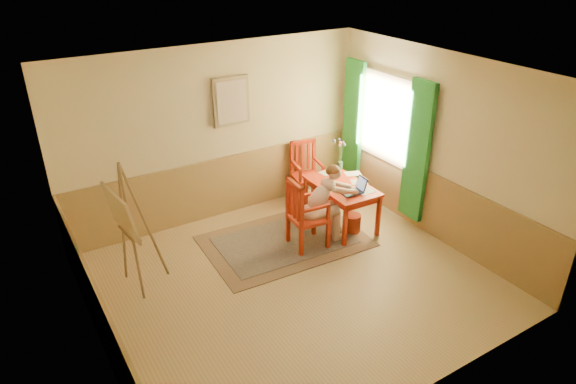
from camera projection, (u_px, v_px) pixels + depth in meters
room at (294, 189)px, 6.24m from camera, size 5.04×4.54×2.84m
wainscot at (264, 224)px, 7.25m from camera, size 5.00×4.50×1.00m
window at (384, 131)px, 8.24m from camera, size 0.12×2.01×2.20m
wall_portrait at (231, 101)px, 7.81m from camera, size 0.60×0.05×0.76m
rug at (285, 241)px, 7.77m from camera, size 2.48×1.72×0.02m
table at (342, 190)px, 7.94m from camera, size 0.76×1.22×0.72m
chair_left at (305, 214)px, 7.41m from camera, size 0.54×0.52×1.09m
chair_back at (306, 172)px, 8.80m from camera, size 0.55×0.57×1.05m
figure at (324, 201)px, 7.49m from camera, size 0.93×0.43×1.23m
laptop at (355, 189)px, 7.64m from camera, size 0.39×0.25×0.22m
papers at (351, 180)px, 8.05m from camera, size 0.61×1.07×0.00m
vase at (340, 156)px, 8.30m from camera, size 0.19×0.27×0.53m
wastebasket at (352, 223)px, 7.98m from camera, size 0.30×0.30×0.29m
easel at (124, 217)px, 6.29m from camera, size 0.63×0.80×1.80m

